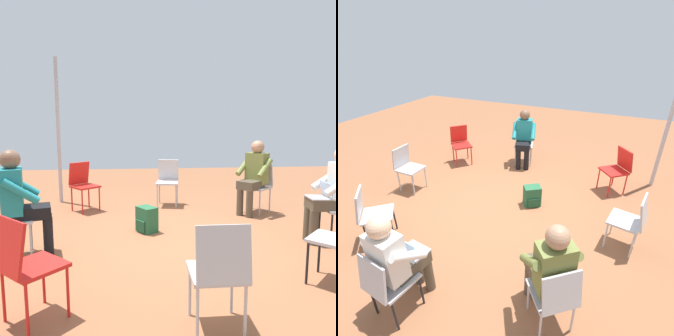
{
  "view_description": "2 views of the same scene",
  "coord_description": "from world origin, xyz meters",
  "views": [
    {
      "loc": [
        -0.5,
        -4.05,
        1.52
      ],
      "look_at": [
        -0.07,
        0.33,
        0.92
      ],
      "focal_mm": 35.0,
      "sensor_mm": 36.0,
      "label": 1
    },
    {
      "loc": [
        3.3,
        1.6,
        2.69
      ],
      "look_at": [
        0.3,
        0.25,
        0.99
      ],
      "focal_mm": 28.0,
      "sensor_mm": 36.0,
      "label": 2
    }
  ],
  "objects": [
    {
      "name": "ground_plane",
      "position": [
        0.0,
        0.0,
        0.0
      ],
      "size": [
        14.0,
        14.0,
        0.0
      ],
      "primitive_type": "plane",
      "color": "brown"
    },
    {
      "name": "chair_southwest",
      "position": [
        -1.34,
        -1.63,
        0.5
      ],
      "size": [
        0.58,
        0.59,
        0.85
      ],
      "rotation": [
        0.0,
        0.0,
        -0.75
      ],
      "color": "red",
      "rests_on": "ground"
    },
    {
      "name": "chair_west",
      "position": [
        -1.96,
        -0.32,
        0.5
      ],
      "size": [
        0.53,
        0.5,
        0.85
      ],
      "rotation": [
        0.0,
        0.0,
        -1.29
      ],
      "color": "#B7B7BC",
      "rests_on": "ground"
    },
    {
      "name": "chair_northeast",
      "position": [
        1.6,
        1.34,
        0.5
      ],
      "size": [
        0.58,
        0.58,
        0.85
      ],
      "rotation": [
        0.0,
        0.0,
        2.26
      ],
      "color": "#B7B7BC",
      "rests_on": "ground"
    },
    {
      "name": "chair_south",
      "position": [
        0.08,
        -1.88,
        0.5
      ],
      "size": [
        0.4,
        0.44,
        0.85
      ],
      "rotation": [
        0.0,
        0.0,
        -0.01
      ],
      "color": "#B7B7BC",
      "rests_on": "ground"
    },
    {
      "name": "chair_north",
      "position": [
        0.09,
        1.98,
        0.5
      ],
      "size": [
        0.47,
        0.5,
        0.85
      ],
      "rotation": [
        0.0,
        0.0,
        2.96
      ],
      "color": "#B7B7BC",
      "rests_on": "ground"
    },
    {
      "name": "chair_northwest",
      "position": [
        -1.44,
        1.71,
        0.5
      ],
      "size": [
        0.58,
        0.59,
        0.85
      ],
      "rotation": [
        0.0,
        0.0,
        -2.44
      ],
      "color": "red",
      "rests_on": "ground"
    },
    {
      "name": "person_with_laptop",
      "position": [
        1.99,
        -0.2,
        0.69
      ],
      "size": [
        0.55,
        0.53,
        1.24
      ],
      "rotation": [
        0.0,
        0.0,
        1.45
      ],
      "color": "#4C4233",
      "rests_on": "ground"
    },
    {
      "name": "person_in_olive",
      "position": [
        1.47,
        1.24,
        0.69
      ],
      "size": [
        0.63,
        0.63,
        1.24
      ],
      "rotation": [
        0.0,
        0.0,
        2.26
      ],
      "color": "#4C4233",
      "rests_on": "ground"
    },
    {
      "name": "person_in_teal",
      "position": [
        -1.8,
        -0.27,
        0.69
      ],
      "size": [
        0.59,
        0.58,
        1.24
      ],
      "rotation": [
        0.0,
        0.0,
        -1.29
      ],
      "color": "black",
      "rests_on": "ground"
    },
    {
      "name": "backpack_near_laptop_user",
      "position": [
        -0.36,
        0.44,
        0.16
      ],
      "size": [
        0.32,
        0.34,
        0.36
      ],
      "rotation": [
        0.0,
        0.0,
        5.31
      ],
      "color": "#235B38",
      "rests_on": "ground"
    },
    {
      "name": "tent_pole_far",
      "position": [
        -1.97,
        2.39,
        1.38
      ],
      "size": [
        0.07,
        0.07,
        2.75
      ],
      "primitive_type": "cylinder",
      "color": "#B2B2B7",
      "rests_on": "ground"
    }
  ]
}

